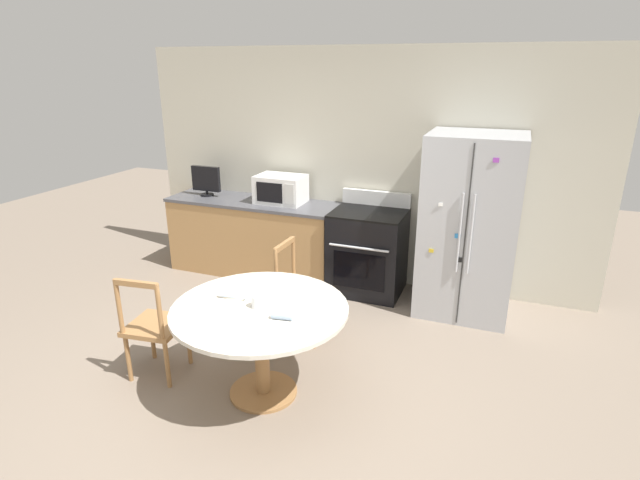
# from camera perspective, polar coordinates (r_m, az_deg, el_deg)

# --- Properties ---
(ground_plane) EXTENTS (14.00, 14.00, 0.00)m
(ground_plane) POSITION_cam_1_polar(r_m,az_deg,el_deg) (3.95, -7.87, -18.31)
(ground_plane) COLOR gray
(back_wall) EXTENTS (5.20, 0.10, 2.60)m
(back_wall) POSITION_cam_1_polar(r_m,az_deg,el_deg) (5.68, 4.57, 8.19)
(back_wall) COLOR beige
(back_wall) RESTS_ON ground_plane
(kitchen_counter) EXTENTS (2.05, 0.64, 0.90)m
(kitchen_counter) POSITION_cam_1_polar(r_m,az_deg,el_deg) (6.03, -7.52, 0.39)
(kitchen_counter) COLOR #AD7F4C
(kitchen_counter) RESTS_ON ground_plane
(refrigerator) EXTENTS (0.89, 0.81, 1.81)m
(refrigerator) POSITION_cam_1_polar(r_m,az_deg,el_deg) (5.12, 16.68, 1.54)
(refrigerator) COLOR #B2B5BA
(refrigerator) RESTS_ON ground_plane
(oven_range) EXTENTS (0.78, 0.68, 1.08)m
(oven_range) POSITION_cam_1_polar(r_m,az_deg,el_deg) (5.49, 5.48, -1.28)
(oven_range) COLOR black
(oven_range) RESTS_ON ground_plane
(microwave) EXTENTS (0.54, 0.39, 0.32)m
(microwave) POSITION_cam_1_polar(r_m,az_deg,el_deg) (5.74, -4.51, 5.82)
(microwave) COLOR white
(microwave) RESTS_ON kitchen_counter
(countertop_tv) EXTENTS (0.37, 0.16, 0.36)m
(countertop_tv) POSITION_cam_1_polar(r_m,az_deg,el_deg) (6.18, -12.89, 6.69)
(countertop_tv) COLOR black
(countertop_tv) RESTS_ON kitchen_counter
(dining_table) EXTENTS (1.30, 1.30, 0.74)m
(dining_table) POSITION_cam_1_polar(r_m,az_deg,el_deg) (3.74, -6.82, -9.36)
(dining_table) COLOR beige
(dining_table) RESTS_ON ground_plane
(dining_chair_far) EXTENTS (0.44, 0.44, 0.90)m
(dining_chair_far) POSITION_cam_1_polar(r_m,az_deg,el_deg) (4.59, -2.17, -6.02)
(dining_chair_far) COLOR #9E7042
(dining_chair_far) RESTS_ON ground_plane
(dining_chair_left) EXTENTS (0.47, 0.47, 0.90)m
(dining_chair_left) POSITION_cam_1_polar(r_m,az_deg,el_deg) (4.24, -18.42, -9.38)
(dining_chair_left) COLOR #9E7042
(dining_chair_left) RESTS_ON ground_plane
(candle_glass) EXTENTS (0.09, 0.09, 0.09)m
(candle_glass) POSITION_cam_1_polar(r_m,az_deg,el_deg) (3.66, -7.18, -7.07)
(candle_glass) COLOR silver
(candle_glass) RESTS_ON dining_table
(folded_napkin) EXTENTS (0.15, 0.07, 0.05)m
(folded_napkin) POSITION_cam_1_polar(r_m,az_deg,el_deg) (3.49, -4.34, -8.63)
(folded_napkin) COLOR #A3BCDB
(folded_napkin) RESTS_ON dining_table
(mail_stack) EXTENTS (0.25, 0.32, 0.02)m
(mail_stack) POSITION_cam_1_polar(r_m,az_deg,el_deg) (3.93, -9.19, -5.66)
(mail_stack) COLOR white
(mail_stack) RESTS_ON dining_table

